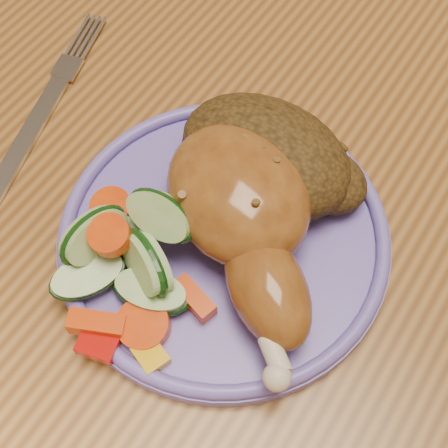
# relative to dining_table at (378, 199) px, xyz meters

# --- Properties ---
(ground) EXTENTS (4.00, 4.00, 0.00)m
(ground) POSITION_rel_dining_table_xyz_m (0.00, 0.00, -0.67)
(ground) COLOR brown
(ground) RESTS_ON ground
(dining_table) EXTENTS (0.90, 1.40, 0.75)m
(dining_table) POSITION_rel_dining_table_xyz_m (0.00, 0.00, 0.00)
(dining_table) COLOR brown
(dining_table) RESTS_ON ground
(plate) EXTENTS (0.23, 0.23, 0.01)m
(plate) POSITION_rel_dining_table_xyz_m (-0.07, -0.15, 0.09)
(plate) COLOR #6857B7
(plate) RESTS_ON dining_table
(plate_rim) EXTENTS (0.23, 0.23, 0.01)m
(plate_rim) POSITION_rel_dining_table_xyz_m (-0.07, -0.15, 0.10)
(plate_rim) COLOR #6857B7
(plate_rim) RESTS_ON plate
(chicken_leg) EXTENTS (0.17, 0.16, 0.06)m
(chicken_leg) POSITION_rel_dining_table_xyz_m (-0.06, -0.14, 0.12)
(chicken_leg) COLOR brown
(chicken_leg) RESTS_ON plate
(rice_pilaf) EXTENTS (0.14, 0.09, 0.06)m
(rice_pilaf) POSITION_rel_dining_table_xyz_m (-0.07, -0.09, 0.12)
(rice_pilaf) COLOR #462F11
(rice_pilaf) RESTS_ON plate
(vegetable_pile) EXTENTS (0.12, 0.12, 0.06)m
(vegetable_pile) POSITION_rel_dining_table_xyz_m (-0.11, -0.21, 0.11)
(vegetable_pile) COLOR #A50A05
(vegetable_pile) RESTS_ON plate
(fork) EXTENTS (0.06, 0.17, 0.00)m
(fork) POSITION_rel_dining_table_xyz_m (-0.25, -0.13, 0.09)
(fork) COLOR silver
(fork) RESTS_ON dining_table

